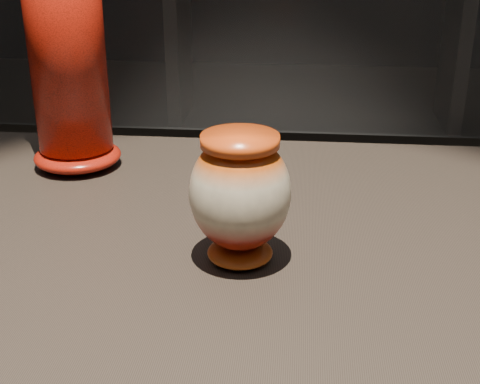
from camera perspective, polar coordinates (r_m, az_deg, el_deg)
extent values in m
cube|color=black|center=(0.82, 3.02, -6.42)|extent=(2.00, 0.80, 0.05)
ellipsoid|color=maroon|center=(0.78, 0.00, -5.15)|extent=(0.10, 0.10, 0.02)
ellipsoid|color=beige|center=(0.75, 0.00, -0.06)|extent=(0.15, 0.15, 0.13)
cylinder|color=#D25313|center=(0.72, 0.00, 4.41)|extent=(0.11, 0.11, 0.01)
ellipsoid|color=red|center=(1.08, -13.67, 3.02)|extent=(0.16, 0.16, 0.04)
cylinder|color=red|center=(1.03, -14.78, 13.78)|extent=(0.13, 0.13, 0.38)
cube|color=black|center=(4.32, -5.22, 11.97)|extent=(0.08, 0.50, 0.85)
cube|color=black|center=(4.35, 17.84, 11.03)|extent=(0.08, 0.50, 0.85)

